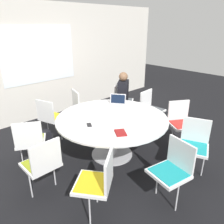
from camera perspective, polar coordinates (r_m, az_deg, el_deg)
ground_plane at (r=4.08m, az=0.00°, el=-10.94°), size 16.00×16.00×0.00m
wall_back at (r=5.58m, az=-18.33°, el=12.08°), size 8.00×0.07×2.70m
conference_table at (r=3.78m, az=0.00°, el=-3.01°), size 1.91×1.91×0.74m
chair_0 at (r=5.34m, az=2.48°, el=3.59°), size 0.60×0.60×0.87m
chair_1 at (r=4.94m, az=-7.97°, el=1.81°), size 0.52×0.54×0.87m
chair_2 at (r=4.51m, az=-15.76°, el=-0.87°), size 0.54×0.55×0.87m
chair_3 at (r=3.71m, az=-20.61°, el=-6.69°), size 0.59×0.58×0.87m
chair_4 at (r=3.11m, az=-17.71°, el=-12.30°), size 0.45×0.43×0.87m
chair_5 at (r=2.69m, az=-3.61°, el=-17.22°), size 0.60×0.60×0.87m
chair_6 at (r=2.97m, az=15.59°, el=-13.76°), size 0.50×0.51×0.87m
chair_7 at (r=3.63m, az=20.62°, el=-7.38°), size 0.56×0.57×0.87m
chair_8 at (r=4.34m, az=17.51°, el=-2.00°), size 0.59×0.59×0.87m
chair_9 at (r=4.86m, az=10.02°, el=1.34°), size 0.48×0.46×0.87m
person_0 at (r=5.04m, az=3.07°, el=4.73°), size 0.42×0.39×1.22m
laptop at (r=4.25m, az=1.43°, el=2.38°), size 0.38×0.39×0.21m
spiral_notebook at (r=3.20m, az=2.23°, el=-5.42°), size 0.24×0.26×0.02m
cell_phone at (r=3.47m, az=-5.98°, el=-3.36°), size 0.13×0.16×0.01m
handbag at (r=4.50m, az=-17.94°, el=-6.70°), size 0.36×0.16×0.28m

